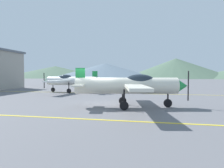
# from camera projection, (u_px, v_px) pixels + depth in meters

# --- Properties ---
(ground_plane) EXTENTS (400.00, 400.00, 0.00)m
(ground_plane) POSITION_uv_depth(u_px,v_px,m) (97.00, 106.00, 12.68)
(ground_plane) COLOR slate
(apron_line_near) EXTENTS (80.00, 0.16, 0.01)m
(apron_line_near) POSITION_uv_depth(u_px,v_px,m) (75.00, 119.00, 8.93)
(apron_line_near) COLOR yellow
(apron_line_near) RESTS_ON ground_plane
(apron_line_far) EXTENTS (80.00, 0.16, 0.01)m
(apron_line_far) POSITION_uv_depth(u_px,v_px,m) (118.00, 93.00, 21.31)
(apron_line_far) COLOR yellow
(apron_line_far) RESTS_ON ground_plane
(airplane_near) EXTENTS (7.43, 8.50, 2.54)m
(airplane_near) POSITION_uv_depth(u_px,v_px,m) (131.00, 85.00, 12.10)
(airplane_near) COLOR silver
(airplane_near) RESTS_ON ground_plane
(airplane_mid) EXTENTS (7.41, 8.51, 2.54)m
(airplane_mid) POSITION_uv_depth(u_px,v_px,m) (70.00, 80.00, 22.54)
(airplane_mid) COLOR white
(airplane_mid) RESTS_ON ground_plane
(hill_left) EXTENTS (82.68, 82.68, 9.48)m
(hill_left) POSITION_uv_depth(u_px,v_px,m) (55.00, 72.00, 154.22)
(hill_left) COLOR #4C6651
(hill_left) RESTS_ON ground_plane
(hill_centerleft) EXTENTS (76.02, 76.02, 10.56)m
(hill_centerleft) POSITION_uv_depth(u_px,v_px,m) (105.00, 71.00, 134.10)
(hill_centerleft) COLOR slate
(hill_centerleft) RESTS_ON ground_plane
(hill_centerright) EXTENTS (73.59, 73.59, 13.94)m
(hill_centerright) POSITION_uv_depth(u_px,v_px,m) (176.00, 68.00, 132.82)
(hill_centerright) COLOR #4C6651
(hill_centerright) RESTS_ON ground_plane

